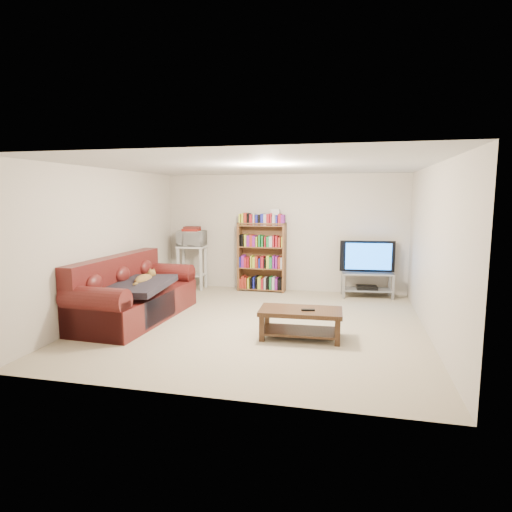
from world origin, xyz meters
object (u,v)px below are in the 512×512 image
(bookshelf, at_px, (262,256))
(tv_stand, at_px, (367,280))
(coffee_table, at_px, (301,318))
(sofa, at_px, (132,297))

(bookshelf, bearing_deg, tv_stand, -2.22)
(coffee_table, height_order, bookshelf, bookshelf)
(sofa, height_order, tv_stand, sofa)
(tv_stand, relative_size, bookshelf, 0.72)
(tv_stand, bearing_deg, bookshelf, 172.11)
(coffee_table, height_order, tv_stand, tv_stand)
(coffee_table, relative_size, tv_stand, 1.13)
(sofa, height_order, coffee_table, sofa)
(coffee_table, bearing_deg, sofa, 170.02)
(sofa, bearing_deg, bookshelf, 59.66)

